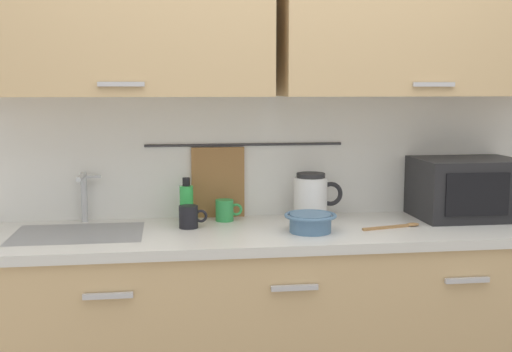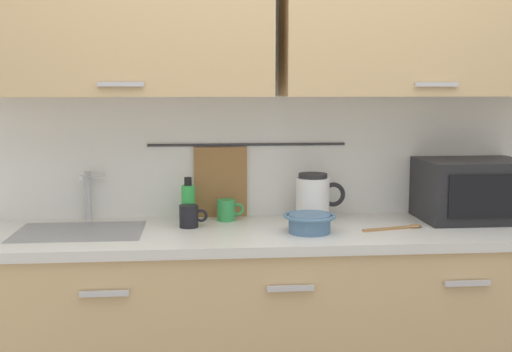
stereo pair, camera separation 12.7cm
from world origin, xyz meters
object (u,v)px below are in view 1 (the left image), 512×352
dish_soap_bottle (187,202)px  mixing_bowl (310,221)px  mug_by_kettle (189,217)px  wooden_spoon (398,226)px  microwave (467,188)px  electric_kettle (312,197)px  mug_near_sink (225,210)px

dish_soap_bottle → mixing_bowl: size_ratio=0.92×
mixing_bowl → mug_by_kettle: bearing=163.2°
wooden_spoon → dish_soap_bottle: bearing=164.6°
dish_soap_bottle → wooden_spoon: dish_soap_bottle is taller
microwave → wooden_spoon: 0.43m
mug_by_kettle → wooden_spoon: mug_by_kettle is taller
electric_kettle → mug_by_kettle: bearing=-168.0°
mixing_bowl → mug_by_kettle: size_ratio=1.78×
mug_near_sink → microwave: bearing=-4.1°
microwave → electric_kettle: microwave is taller
electric_kettle → mug_by_kettle: (-0.55, -0.12, -0.05)m
microwave → electric_kettle: 0.71m
electric_kettle → mug_near_sink: (-0.39, 0.01, -0.05)m
dish_soap_bottle → mixing_bowl: bearing=-29.3°
microwave → mug_near_sink: microwave is taller
mug_near_sink → mixing_bowl: size_ratio=0.56×
dish_soap_bottle → wooden_spoon: bearing=-15.4°
mug_near_sink → mixing_bowl: bearing=-39.9°
electric_kettle → mug_near_sink: 0.39m
electric_kettle → mixing_bowl: bearing=-103.7°
mug_near_sink → mug_by_kettle: (-0.16, -0.12, 0.00)m
microwave → mug_near_sink: 1.10m
dish_soap_bottle → wooden_spoon: 0.92m
mixing_bowl → mug_near_sink: bearing=140.1°
electric_kettle → dish_soap_bottle: electric_kettle is taller
mixing_bowl → dish_soap_bottle: bearing=150.7°
dish_soap_bottle → mug_near_sink: bearing=-1.8°
mug_near_sink → mug_by_kettle: 0.21m
microwave → mixing_bowl: size_ratio=2.15×
microwave → mixing_bowl: (-0.77, -0.19, -0.09)m
dish_soap_bottle → mixing_bowl: 0.57m
microwave → wooden_spoon: size_ratio=1.68×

